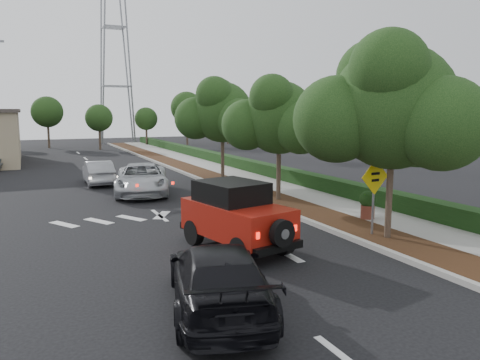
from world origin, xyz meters
TOP-DOWN VIEW (x-y plane):
  - ground at (0.00, 0.00)m, footprint 120.00×120.00m
  - curb at (4.60, 12.00)m, footprint 0.20×70.00m
  - planting_strip at (5.60, 12.00)m, footprint 1.80×70.00m
  - sidewalk at (7.50, 12.00)m, footprint 2.00×70.00m
  - hedge at (8.90, 12.00)m, footprint 0.80×70.00m
  - transmission_tower at (6.00, 48.00)m, footprint 7.00×4.00m
  - street_tree_near at (5.60, -0.50)m, footprint 3.80×3.80m
  - street_tree_mid at (5.60, 6.50)m, footprint 3.20×3.20m
  - street_tree_far at (5.60, 13.00)m, footprint 3.40×3.40m
  - red_jeep at (0.87, 0.82)m, footprint 2.43×4.07m
  - silver_suv_ahead at (0.50, 11.09)m, footprint 3.62×5.74m
  - black_suv_oncoming at (-1.17, -3.01)m, footprint 3.07×5.04m
  - silver_sedan_oncoming at (-1.00, 15.19)m, footprint 1.46×4.00m
  - speed_hump_sign at (5.40, -0.03)m, footprint 1.14×0.15m
  - terracotta_planter at (6.73, 1.80)m, footprint 0.63×0.63m

SIDE VIEW (x-z plane):
  - ground at x=0.00m, z-range 0.00..0.00m
  - transmission_tower at x=6.00m, z-range -14.00..14.00m
  - street_tree_near at x=5.60m, z-range -2.96..2.96m
  - street_tree_mid at x=5.60m, z-range -2.66..2.66m
  - street_tree_far at x=5.60m, z-range -2.81..2.81m
  - planting_strip at x=5.60m, z-range 0.00..0.12m
  - sidewalk at x=7.50m, z-range 0.00..0.12m
  - curb at x=4.60m, z-range 0.00..0.15m
  - hedge at x=8.90m, z-range 0.00..0.80m
  - silver_sedan_oncoming at x=-1.00m, z-range 0.00..1.31m
  - black_suv_oncoming at x=-1.17m, z-range 0.00..1.37m
  - silver_suv_ahead at x=0.50m, z-range 0.00..1.48m
  - terracotta_planter at x=6.73m, z-range 0.19..1.29m
  - red_jeep at x=0.87m, z-range 0.02..2.01m
  - speed_hump_sign at x=5.40m, z-range 0.47..2.90m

